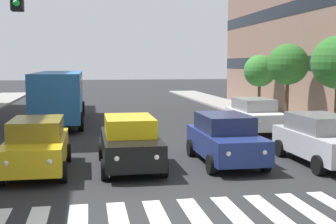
% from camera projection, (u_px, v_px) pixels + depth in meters
% --- Properties ---
extents(ground_plane, '(180.00, 180.00, 0.00)m').
position_uv_depth(ground_plane, '(159.00, 219.00, 10.15)').
color(ground_plane, '#262628').
extents(crosswalk_markings, '(9.45, 2.80, 0.01)m').
position_uv_depth(crosswalk_markings, '(159.00, 219.00, 10.15)').
color(crosswalk_markings, silver).
rests_on(crosswalk_markings, ground_plane).
extents(car_0, '(2.02, 4.44, 1.72)m').
position_uv_depth(car_0, '(321.00, 139.00, 15.71)').
color(car_0, '#B2B7BC').
rests_on(car_0, ground_plane).
extents(car_1, '(2.02, 4.44, 1.72)m').
position_uv_depth(car_1, '(225.00, 138.00, 15.80)').
color(car_1, navy).
rests_on(car_1, ground_plane).
extents(car_2, '(2.02, 4.44, 1.72)m').
position_uv_depth(car_2, '(130.00, 142.00, 15.11)').
color(car_2, black).
rests_on(car_2, ground_plane).
extents(car_3, '(2.02, 4.44, 1.72)m').
position_uv_depth(car_3, '(37.00, 145.00, 14.52)').
color(car_3, gold).
rests_on(car_3, ground_plane).
extents(car_row2_0, '(2.02, 4.44, 1.72)m').
position_uv_depth(car_row2_0, '(254.00, 115.00, 23.01)').
color(car_row2_0, silver).
rests_on(car_row2_0, ground_plane).
extents(bus_behind_traffic, '(2.78, 10.50, 3.00)m').
position_uv_depth(bus_behind_traffic, '(60.00, 92.00, 26.57)').
color(bus_behind_traffic, '#286BAD').
rests_on(bus_behind_traffic, ground_plane).
extents(street_tree_2, '(2.36, 2.36, 4.49)m').
position_uv_depth(street_tree_2, '(288.00, 65.00, 25.83)').
color(street_tree_2, '#513823').
rests_on(street_tree_2, sidewalk_left).
extents(street_tree_3, '(2.20, 2.20, 3.96)m').
position_uv_depth(street_tree_3, '(260.00, 71.00, 30.95)').
color(street_tree_3, '#513823').
rests_on(street_tree_3, sidewalk_left).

